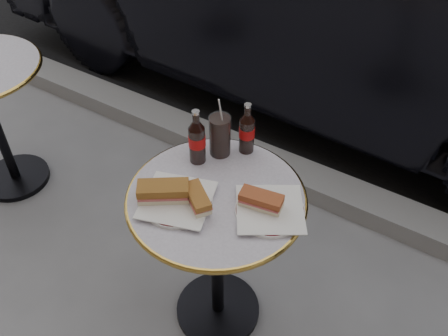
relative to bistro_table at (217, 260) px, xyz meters
The scene contains 11 objects.
ground 0.37m from the bistro_table, ahead, with size 80.00×80.00×0.00m, color gray.
curb 0.95m from the bistro_table, 90.00° to the left, with size 40.00×0.20×0.12m, color gray.
bistro_table is the anchor object (origin of this frame).
plate_left 0.40m from the bistro_table, 133.30° to the right, with size 0.24×0.24×0.01m, color silver.
plate_right 0.42m from the bistro_table, ahead, with size 0.23×0.23×0.01m, color white.
sandwich_left_a 0.44m from the bistro_table, 139.59° to the right, with size 0.17×0.08×0.06m, color #905A24.
sandwich_left_b 0.41m from the bistro_table, 108.51° to the right, with size 0.13×0.06×0.05m, color #955B26.
sandwich_right 0.43m from the bistro_table, ahead, with size 0.14×0.07×0.05m, color #9E4A28.
cola_bottle_left 0.51m from the bistro_table, 143.03° to the left, with size 0.06×0.06×0.22m, color black, non-canonical shape.
cola_bottle_right 0.54m from the bistro_table, 97.03° to the left, with size 0.06×0.06×0.21m, color black, non-canonical shape.
cola_glass 0.50m from the bistro_table, 118.93° to the left, with size 0.08×0.08×0.16m, color black.
Camera 1 is at (0.64, -0.98, 1.95)m, focal length 40.00 mm.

